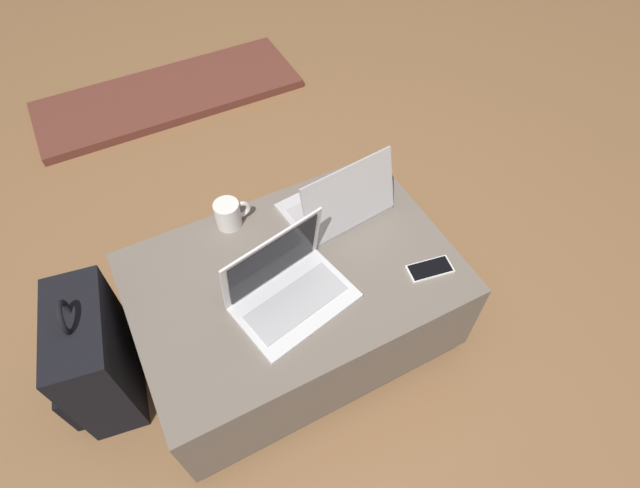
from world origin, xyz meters
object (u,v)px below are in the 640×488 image
(laptop_far, at_px, (339,203))
(backpack, at_px, (95,358))
(laptop_near, at_px, (288,288))
(coffee_mug, at_px, (229,214))
(cell_phone, at_px, (430,269))

(laptop_far, distance_m, backpack, 0.93)
(laptop_far, bearing_deg, laptop_near, 30.71)
(laptop_far, xyz_separation_m, coffee_mug, (-0.34, 0.13, -0.00))
(laptop_near, distance_m, laptop_far, 0.37)
(laptop_near, bearing_deg, coffee_mug, 85.27)
(coffee_mug, bearing_deg, laptop_far, -20.57)
(laptop_far, xyz_separation_m, cell_phone, (0.14, -0.34, -0.05))
(cell_phone, xyz_separation_m, backpack, (-1.04, 0.30, -0.18))
(laptop_far, xyz_separation_m, backpack, (-0.90, -0.04, -0.23))
(laptop_near, bearing_deg, cell_phone, -27.36)
(laptop_near, distance_m, coffee_mug, 0.36)
(coffee_mug, bearing_deg, laptop_near, -82.22)
(cell_phone, bearing_deg, laptop_far, -147.28)
(backpack, xyz_separation_m, coffee_mug, (0.56, 0.17, 0.23))
(cell_phone, relative_size, coffee_mug, 1.23)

